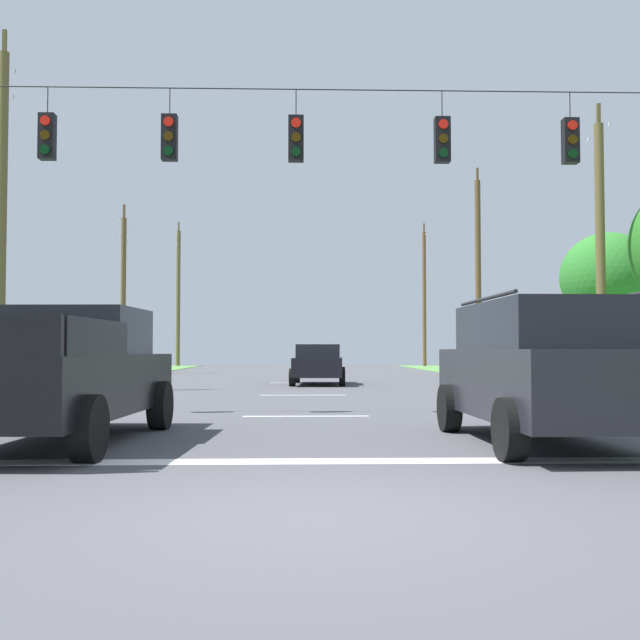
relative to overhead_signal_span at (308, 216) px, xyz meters
name	(u,v)px	position (x,y,z in m)	size (l,w,h in m)	color
ground_plane	(317,514)	(-0.05, -9.35, -4.09)	(120.00, 120.00, 0.00)	#47474C
stop_bar_stripe	(311,461)	(-0.05, -6.51, -4.08)	(15.14, 0.45, 0.01)	white
lane_dash_0	(306,416)	(-0.05, -0.51, -4.08)	(0.15, 2.50, 0.01)	white
lane_dash_1	(303,395)	(-0.05, 6.36, -4.08)	(0.15, 2.50, 0.01)	white
lane_dash_2	(302,383)	(-0.05, 14.39, -4.08)	(0.15, 2.50, 0.01)	white
overhead_signal_span	(308,216)	(0.00, 0.00, 0.00)	(17.95, 0.31, 7.14)	brown
pickup_truck	(63,374)	(-3.58, -4.57, -3.12)	(2.48, 5.49, 1.95)	black
suv_black	(544,368)	(3.25, -5.00, -3.02)	(2.28, 4.84, 2.05)	black
distant_car_crossing_white	(65,364)	(-9.14, 13.57, -3.30)	(2.22, 4.40, 1.52)	silver
distant_car_oncoming	(318,364)	(0.57, 13.03, -3.30)	(2.22, 4.40, 1.52)	black
utility_pole_mid_right	(600,252)	(9.65, 8.59, 0.44)	(0.31, 1.78, 9.40)	brown
utility_pole_far_right	(478,272)	(9.88, 26.08, 1.60)	(0.32, 1.94, 11.56)	brown
utility_pole_near_left	(424,297)	(9.73, 43.11, 1.41)	(0.28, 1.81, 11.30)	brown
utility_pole_far_left	(2,212)	(-9.61, 8.44, 1.59)	(0.31, 1.88, 11.56)	brown
utility_pole_distant_right	(123,290)	(-9.90, 26.26, 0.54)	(0.29, 1.91, 9.40)	brown
utility_pole_distant_left	(178,295)	(-9.85, 44.89, 1.60)	(0.32, 1.88, 11.61)	brown
tree_roadside_right	(608,278)	(12.76, 15.43, 0.25)	(3.91, 3.91, 6.23)	brown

